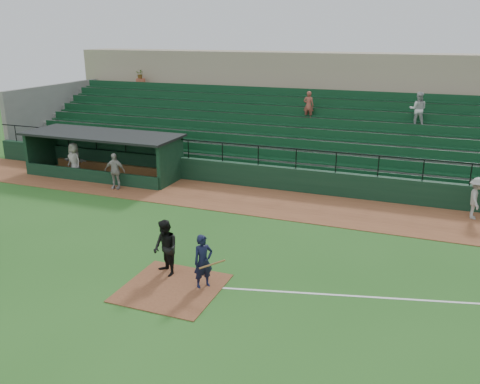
% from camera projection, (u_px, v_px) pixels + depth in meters
% --- Properties ---
extents(ground, '(90.00, 90.00, 0.00)m').
position_uv_depth(ground, '(186.00, 275.00, 16.67)').
color(ground, '#24571C').
rests_on(ground, ground).
extents(warning_track, '(40.00, 4.00, 0.03)m').
position_uv_depth(warning_track, '(263.00, 202.00, 23.77)').
color(warning_track, brown).
rests_on(warning_track, ground).
extents(home_plate_dirt, '(3.00, 3.00, 0.03)m').
position_uv_depth(home_plate_dirt, '(172.00, 288.00, 15.78)').
color(home_plate_dirt, brown).
rests_on(home_plate_dirt, ground).
extents(foul_line, '(17.49, 4.44, 0.01)m').
position_uv_depth(foul_line, '(442.00, 301.00, 15.00)').
color(foul_line, white).
rests_on(foul_line, ground).
extents(stadium_structure, '(38.00, 13.08, 6.40)m').
position_uv_depth(stadium_structure, '(307.00, 125.00, 30.58)').
color(stadium_structure, black).
rests_on(stadium_structure, ground).
extents(dugout, '(8.90, 3.20, 2.42)m').
position_uv_depth(dugout, '(108.00, 151.00, 28.09)').
color(dugout, black).
rests_on(dugout, ground).
extents(batter_at_plate, '(1.16, 0.77, 1.77)m').
position_uv_depth(batter_at_plate, '(203.00, 262.00, 15.60)').
color(batter_at_plate, black).
rests_on(batter_at_plate, ground).
extents(umpire, '(1.18, 1.12, 1.91)m').
position_uv_depth(umpire, '(165.00, 248.00, 16.39)').
color(umpire, black).
rests_on(umpire, ground).
extents(runner, '(0.70, 1.19, 1.82)m').
position_uv_depth(runner, '(476.00, 198.00, 21.34)').
color(runner, '#99958F').
rests_on(runner, warning_track).
extents(dugout_player_a, '(1.16, 0.65, 1.86)m').
position_uv_depth(dugout_player_a, '(115.00, 171.00, 25.45)').
color(dugout_player_a, '#A7A09C').
rests_on(dugout_player_a, warning_track).
extents(dugout_player_b, '(1.08, 0.85, 1.94)m').
position_uv_depth(dugout_player_b, '(75.00, 160.00, 27.40)').
color(dugout_player_b, '#A5A19A').
rests_on(dugout_player_b, warning_track).
extents(dugout_player_c, '(1.45, 0.47, 1.56)m').
position_uv_depth(dugout_player_c, '(74.00, 162.00, 27.85)').
color(dugout_player_c, gray).
rests_on(dugout_player_c, warning_track).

